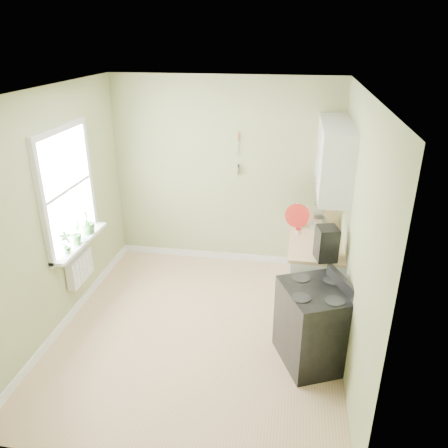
% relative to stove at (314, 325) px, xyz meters
% --- Properties ---
extents(floor, '(3.20, 3.60, 0.02)m').
position_rel_stove_xyz_m(floor, '(-1.28, 0.28, -0.45)').
color(floor, tan).
rests_on(floor, ground).
extents(ceiling, '(3.20, 3.60, 0.02)m').
position_rel_stove_xyz_m(ceiling, '(-1.28, 0.28, 2.27)').
color(ceiling, white).
rests_on(ceiling, wall_back).
extents(wall_back, '(3.20, 0.02, 2.70)m').
position_rel_stove_xyz_m(wall_back, '(-1.28, 2.09, 0.91)').
color(wall_back, tan).
rests_on(wall_back, floor).
extents(wall_left, '(0.02, 3.60, 2.70)m').
position_rel_stove_xyz_m(wall_left, '(-2.89, 0.28, 0.91)').
color(wall_left, tan).
rests_on(wall_left, floor).
extents(wall_right, '(0.02, 3.60, 2.70)m').
position_rel_stove_xyz_m(wall_right, '(0.33, 0.28, 0.91)').
color(wall_right, tan).
rests_on(wall_right, floor).
extents(base_cabinets, '(0.60, 1.60, 0.87)m').
position_rel_stove_xyz_m(base_cabinets, '(0.02, 1.28, -0.01)').
color(base_cabinets, white).
rests_on(base_cabinets, floor).
extents(countertop, '(0.64, 1.60, 0.04)m').
position_rel_stove_xyz_m(countertop, '(0.01, 1.28, 0.45)').
color(countertop, '#E2BD8A').
rests_on(countertop, base_cabinets).
extents(upper_cabinets, '(0.35, 1.40, 0.80)m').
position_rel_stove_xyz_m(upper_cabinets, '(0.15, 1.38, 1.41)').
color(upper_cabinets, white).
rests_on(upper_cabinets, wall_right).
extents(window, '(0.06, 1.14, 1.44)m').
position_rel_stove_xyz_m(window, '(-2.86, 0.58, 1.11)').
color(window, white).
rests_on(window, wall_left).
extents(window_sill, '(0.18, 1.14, 0.04)m').
position_rel_stove_xyz_m(window_sill, '(-2.79, 0.58, 0.44)').
color(window_sill, white).
rests_on(window_sill, wall_left).
extents(radiator, '(0.12, 0.50, 0.35)m').
position_rel_stove_xyz_m(radiator, '(-2.82, 0.53, 0.11)').
color(radiator, white).
rests_on(radiator, wall_left).
extents(wall_utensils, '(0.02, 0.14, 0.58)m').
position_rel_stove_xyz_m(wall_utensils, '(-1.08, 2.06, 1.12)').
color(wall_utensils, '#E2BD8A').
rests_on(wall_utensils, wall_back).
extents(stove, '(0.88, 0.89, 0.99)m').
position_rel_stove_xyz_m(stove, '(0.00, 0.00, 0.00)').
color(stove, black).
rests_on(stove, floor).
extents(stand_mixer, '(0.23, 0.33, 0.37)m').
position_rel_stove_xyz_m(stand_mixer, '(0.05, 1.46, 0.63)').
color(stand_mixer, '#B2B2B7').
rests_on(stand_mixer, countertop).
extents(kettle, '(0.19, 0.11, 0.20)m').
position_rel_stove_xyz_m(kettle, '(-0.23, 1.76, 0.57)').
color(kettle, silver).
rests_on(kettle, countertop).
extents(coffee_maker, '(0.27, 0.28, 0.38)m').
position_rel_stove_xyz_m(coffee_maker, '(0.09, 0.58, 0.65)').
color(coffee_maker, black).
rests_on(coffee_maker, countertop).
extents(red_tray, '(0.32, 0.09, 0.31)m').
position_rel_stove_xyz_m(red_tray, '(-0.23, 1.40, 0.62)').
color(red_tray, '#B1211B').
rests_on(red_tray, countertop).
extents(jar, '(0.07, 0.07, 0.08)m').
position_rel_stove_xyz_m(jar, '(-0.20, 1.17, 0.51)').
color(jar, beige).
rests_on(jar, countertop).
extents(plant_a, '(0.17, 0.16, 0.27)m').
position_rel_stove_xyz_m(plant_a, '(-2.78, 0.25, 0.59)').
color(plant_a, '#3B7135').
rests_on(plant_a, window_sill).
extents(plant_b, '(0.15, 0.18, 0.28)m').
position_rel_stove_xyz_m(plant_b, '(-2.78, 0.50, 0.60)').
color(plant_b, '#3B7135').
rests_on(plant_b, window_sill).
extents(plant_c, '(0.18, 0.18, 0.32)m').
position_rel_stove_xyz_m(plant_c, '(-2.78, 0.80, 0.62)').
color(plant_c, '#3B7135').
rests_on(plant_c, window_sill).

